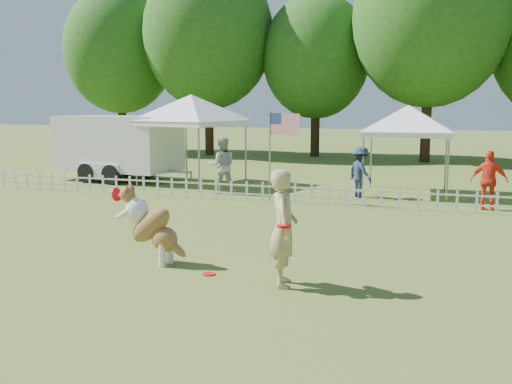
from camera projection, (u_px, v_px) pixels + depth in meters
ground at (212, 269)px, 10.13m from camera, size 120.00×120.00×0.00m
picket_fence at (303, 194)px, 16.66m from camera, size 22.00×0.08×0.60m
handler at (284, 228)px, 9.08m from camera, size 0.63×0.79×1.89m
dog at (152, 225)px, 10.40m from camera, size 1.41×0.61×1.41m
frisbee_on_turf at (209, 274)px, 9.78m from camera, size 0.25×0.25×0.02m
canopy_tent_left at (192, 141)px, 20.69m from camera, size 3.73×3.73×3.18m
canopy_tent_right at (407, 151)px, 18.44m from camera, size 2.78×2.78×2.82m
cargo_trailer at (118, 148)px, 21.88m from camera, size 5.99×3.22×2.52m
flag_pole at (270, 156)px, 17.16m from camera, size 1.04×0.32×2.70m
spectator_a at (222, 165)px, 18.65m from camera, size 1.09×0.98×1.84m
spectator_b at (360, 172)px, 17.87m from camera, size 1.14×1.16×1.60m
spectator_c at (489, 180)px, 15.69m from camera, size 1.01×0.51×1.65m
tree_far_left at (120, 61)px, 34.55m from camera, size 6.60×6.60×11.00m
tree_left at (208, 49)px, 32.18m from camera, size 7.40×7.40×12.00m
tree_center_left at (316, 68)px, 31.45m from camera, size 6.00×6.00×9.80m
tree_center_right at (430, 35)px, 28.00m from camera, size 7.60×7.60×12.60m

